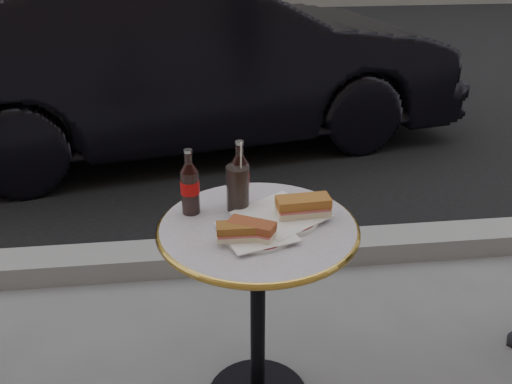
{
  "coord_description": "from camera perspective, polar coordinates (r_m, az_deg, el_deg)",
  "views": [
    {
      "loc": [
        -0.19,
        -1.5,
        1.6
      ],
      "look_at": [
        0.0,
        0.05,
        0.82
      ],
      "focal_mm": 40.0,
      "sensor_mm": 36.0,
      "label": 1
    }
  ],
  "objects": [
    {
      "name": "parked_car",
      "position": [
        4.21,
        -6.8,
        13.07
      ],
      "size": [
        2.06,
        4.05,
        1.27
      ],
      "primitive_type": "imported",
      "rotation": [
        0.0,
        0.0,
        1.77
      ],
      "color": "black",
      "rests_on": "ground"
    },
    {
      "name": "sandwich_left_b",
      "position": [
        1.64,
        -0.44,
        -3.84
      ],
      "size": [
        0.15,
        0.12,
        0.05
      ],
      "primitive_type": "cube",
      "rotation": [
        0.0,
        0.0,
        -0.51
      ],
      "color": "brown",
      "rests_on": "plate_left"
    },
    {
      "name": "plate_right",
      "position": [
        1.77,
        2.52,
        -2.5
      ],
      "size": [
        0.32,
        0.32,
        0.01
      ],
      "primitive_type": "cylinder",
      "rotation": [
        0.0,
        0.0,
        0.42
      ],
      "color": "white",
      "rests_on": "bistro_table"
    },
    {
      "name": "cola_bottle_left",
      "position": [
        1.78,
        -6.66,
        1.04
      ],
      "size": [
        0.06,
        0.06,
        0.22
      ],
      "primitive_type": null,
      "rotation": [
        0.0,
        0.0,
        -0.01
      ],
      "color": "black",
      "rests_on": "bistro_table"
    },
    {
      "name": "bistro_table",
      "position": [
        1.95,
        0.18,
        -12.69
      ],
      "size": [
        0.62,
        0.62,
        0.73
      ],
      "primitive_type": null,
      "color": "#BAB2C4",
      "rests_on": "ground"
    },
    {
      "name": "sandwich_right",
      "position": [
        1.76,
        4.73,
        -1.51
      ],
      "size": [
        0.17,
        0.09,
        0.06
      ],
      "primitive_type": "cube",
      "rotation": [
        0.0,
        0.0,
        0.06
      ],
      "color": "#A36329",
      "rests_on": "plate_right"
    },
    {
      "name": "cola_glass",
      "position": [
        1.8,
        -1.83,
        0.4
      ],
      "size": [
        0.08,
        0.08,
        0.15
      ],
      "primitive_type": "cylinder",
      "rotation": [
        0.0,
        0.0,
        0.03
      ],
      "color": "black",
      "rests_on": "bistro_table"
    },
    {
      "name": "cola_bottle_right",
      "position": [
        1.81,
        -1.64,
        1.85
      ],
      "size": [
        0.08,
        0.08,
        0.22
      ],
      "primitive_type": null,
      "rotation": [
        0.0,
        0.0,
        -0.3
      ],
      "color": "black",
      "rests_on": "bistro_table"
    },
    {
      "name": "sandwich_left_a",
      "position": [
        1.64,
        -1.61,
        -4.06
      ],
      "size": [
        0.14,
        0.07,
        0.05
      ],
      "primitive_type": "cube",
      "rotation": [
        0.0,
        0.0,
        -0.02
      ],
      "color": "brown",
      "rests_on": "plate_left"
    },
    {
      "name": "curb",
      "position": [
        2.86,
        -2.06,
        -6.28
      ],
      "size": [
        40.0,
        0.2,
        0.12
      ],
      "primitive_type": "cube",
      "color": "gray",
      "rests_on": "ground"
    },
    {
      "name": "plate_left",
      "position": [
        1.68,
        0.07,
        -4.22
      ],
      "size": [
        0.23,
        0.23,
        0.01
      ],
      "primitive_type": "cylinder",
      "rotation": [
        0.0,
        0.0,
        0.11
      ],
      "color": "silver",
      "rests_on": "bistro_table"
    },
    {
      "name": "asphalt_road",
      "position": [
        6.7,
        -5.22,
        12.57
      ],
      "size": [
        40.0,
        8.0,
        0.0
      ],
      "primitive_type": "cube",
      "color": "black",
      "rests_on": "ground"
    }
  ]
}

